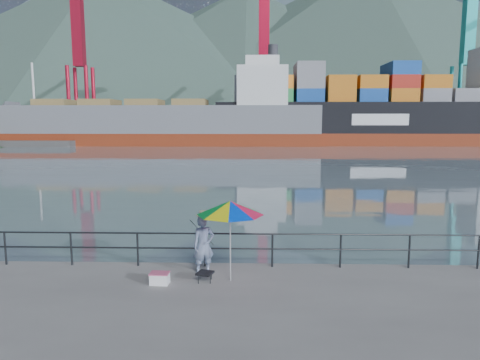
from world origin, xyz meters
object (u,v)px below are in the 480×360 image
Objects in this scene: fisherman at (204,245)px; cooler_bag at (160,279)px; bulk_carrier at (174,122)px; container_ship at (382,112)px; beach_umbrella at (230,208)px.

fisherman reaches higher than cooler_bag.
container_ship is at bearing 1.78° from bulk_carrier.
container_ship reaches higher than fisherman.
beach_umbrella is 75.06m from container_ship.
bulk_carrier reaches higher than beach_umbrella.
cooler_bag is (-1.86, -0.30, -1.87)m from beach_umbrella.
fisherman is 0.03× the size of container_ship.
cooler_bag is 70.92m from bulk_carrier.
bulk_carrier is at bearing 77.44° from fisherman.
fisherman is at bearing -110.16° from container_ship.
container_ship is (25.78, 70.22, 5.00)m from fisherman.
beach_umbrella is at bearing 12.25° from cooler_bag.
container_ship is (25.01, 70.67, 3.84)m from beach_umbrella.
bulk_carrier is at bearing -178.22° from container_ship.
fisherman is 1.47m from beach_umbrella.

